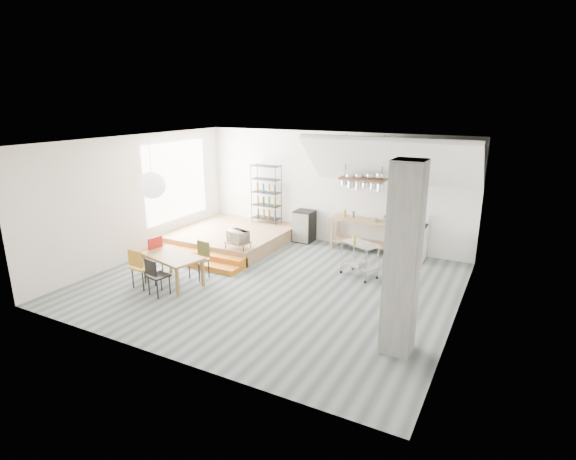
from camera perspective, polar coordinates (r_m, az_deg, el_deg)
The scene contains 26 objects.
floor at distance 10.39m, azimuth -2.17°, elevation -6.70°, with size 8.00×8.00×0.00m, color #4A5355.
wall_back at distance 12.95m, azimuth 5.56°, elevation 5.27°, with size 8.00×0.04×3.20m, color silver.
wall_left at distance 12.34m, azimuth -18.59°, elevation 3.94°, with size 0.04×7.00×3.20m, color silver.
wall_right at distance 8.66m, azimuth 21.28°, elevation -1.35°, with size 0.04×7.00×3.20m, color silver.
ceiling at distance 9.61m, azimuth -2.38°, elevation 11.15°, with size 8.00×7.00×0.02m, color white.
slope_ceiling at distance 11.66m, azimuth 12.81°, elevation 8.46°, with size 4.40×1.80×0.15m, color white.
window_pane at distance 13.34m, azimuth -13.98°, elevation 6.07°, with size 0.02×2.50×2.20m, color white.
platform at distance 13.19m, azimuth -7.24°, elevation -0.86°, with size 3.00×3.00×0.40m, color olive.
step_lower at distance 11.78m, azimuth -12.67°, elevation -3.93°, with size 3.00×0.35×0.13m, color orange.
step_upper at distance 12.01m, azimuth -11.61°, elevation -3.14°, with size 3.00×0.35×0.27m, color orange.
concrete_column at distance 7.36m, azimuth 14.37°, elevation -3.77°, with size 0.50×0.50×3.20m, color slate.
kitchen_counter at distance 12.49m, azimuth 9.48°, elevation 0.11°, with size 1.80×0.60×0.91m.
stove at distance 12.19m, azimuth 15.69°, elevation -1.40°, with size 0.60×0.60×1.18m.
pot_rack at distance 11.97m, azimuth 9.56°, elevation 6.04°, with size 1.20×0.50×1.43m.
wire_shelving at distance 13.62m, azimuth -2.78°, elevation 4.70°, with size 0.88×0.38×1.80m.
microwave_shelf at distance 11.50m, azimuth -6.37°, elevation -1.59°, with size 0.60×0.40×0.16m.
paper_lantern at distance 10.57m, azimuth -16.86°, elevation 5.47°, with size 0.60×0.60×0.60m, color white.
dining_table at distance 10.48m, azimuth -14.44°, elevation -3.51°, with size 1.57×1.12×0.67m.
chair_mustard at distance 10.43m, azimuth -18.29°, elevation -4.25°, with size 0.45×0.45×0.92m.
chair_black at distance 9.95m, azimuth -16.48°, elevation -5.34°, with size 0.46×0.46×0.85m.
chair_olive at distance 10.72m, azimuth -11.04°, elevation -3.32°, with size 0.44×0.44×0.86m.
chair_red at distance 11.19m, azimuth -16.80°, elevation -2.63°, with size 0.46×0.46×0.94m.
rolling_cart at distance 10.70m, azimuth 9.09°, elevation -3.12°, with size 0.95×0.76×0.83m.
mini_fridge at distance 13.23m, azimuth 2.08°, elevation 0.51°, with size 0.55×0.55×0.93m, color black.
microwave at distance 11.45m, azimuth -6.40°, elevation -0.80°, with size 0.53×0.36×0.30m, color beige.
bowl at distance 12.25m, azimuth 11.14°, elevation 1.21°, with size 0.22×0.22×0.05m, color silver.
Camera 1 is at (4.83, -8.26, 4.06)m, focal length 28.00 mm.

